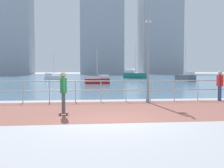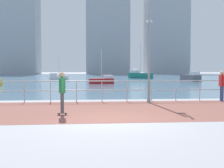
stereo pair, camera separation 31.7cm
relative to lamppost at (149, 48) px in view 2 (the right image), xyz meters
name	(u,v)px [view 2 (the right image)]	position (x,y,z in m)	size (l,w,h in m)	color
ground	(93,79)	(-2.54, 34.96, -2.94)	(220.00, 220.00, 0.00)	#9E9EA3
brick_paving	(105,110)	(-2.54, -2.57, -2.94)	(28.00, 6.03, 0.01)	brown
harbor_water	(92,77)	(-2.54, 45.44, -2.94)	(180.00, 88.00, 0.00)	slate
waterfront_railing	(102,87)	(-2.54, 0.44, -2.13)	(25.25, 0.06, 1.18)	#B2BCC1
lamppost	(149,48)	(0.00, 0.00, 0.00)	(0.41, 0.80, 5.31)	gray
skateboarder	(62,89)	(-4.29, -3.83, -1.93)	(0.41, 0.56, 1.69)	black
bystander	(222,83)	(4.19, 0.09, -1.93)	(0.25, 0.55, 1.70)	#384C7A
sailboat_gray	(58,77)	(-8.61, 33.12, -2.51)	(3.31, 1.27, 4.55)	white
sailboat_blue	(102,80)	(-1.64, 18.89, -2.53)	(3.13, 1.28, 4.27)	#B21E1E
sailboat_white	(140,75)	(6.69, 37.94, -2.28)	(4.48, 4.63, 6.91)	#197266
sailboat_ivory	(191,77)	(12.16, 25.33, -2.35)	(1.78, 4.49, 6.15)	#595960
tower_concrete	(166,35)	(27.73, 92.80, 12.56)	(15.98, 11.91, 32.66)	#A3A8B2
tower_brick	(107,35)	(3.94, 91.80, 12.37)	(16.66, 10.18, 32.28)	#A3A8B2
tower_slate	(19,27)	(-29.40, 89.48, 14.73)	(14.28, 11.85, 37.01)	#A3A8B2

